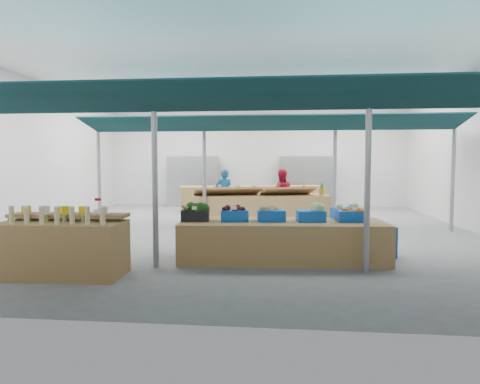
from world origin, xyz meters
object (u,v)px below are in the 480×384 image
Objects in this scene: veg_counter at (282,241)px; vendor_right at (281,194)px; fruit_counter at (260,210)px; vendor_left at (224,194)px; bottle_shelf at (63,247)px; crate_stack at (382,242)px.

veg_counter is 5.63m from vendor_right.
fruit_counter is 2.50× the size of vendor_left.
bottle_shelf is at bearing -161.29° from veg_counter.
vendor_left and vendor_right have the same top height.
vendor_left is at bearing 104.64° from veg_counter.
bottle_shelf is 5.66m from crate_stack.
crate_stack is 6.38m from vendor_left.
vendor_left is at bearing 75.54° from bottle_shelf.
veg_counter is 0.94× the size of fruit_counter.
vendor_left reaches higher than bottle_shelf.
vendor_left is (-3.75, 5.14, 0.50)m from crate_stack.
bottle_shelf is 0.50× the size of fruit_counter.
bottle_shelf is 7.82m from vendor_right.
crate_stack is at bearing 116.91° from vendor_left.
bottle_shelf reaches higher than veg_counter.
bottle_shelf is 3.35× the size of crate_stack.
vendor_left is (-1.20, 1.10, 0.37)m from fruit_counter.
fruit_counter is 1.67m from vendor_left.
vendor_right is at bearing 170.85° from vendor_left.
vendor_right is (-1.95, 5.14, 0.50)m from crate_stack.
bottle_shelf is 1.24× the size of vendor_right.
vendor_right reaches higher than fruit_counter.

